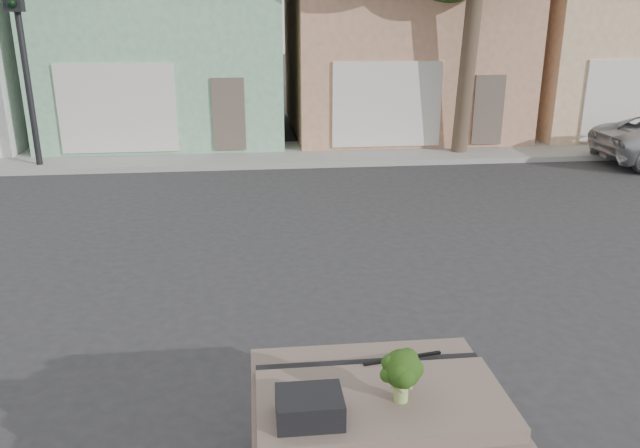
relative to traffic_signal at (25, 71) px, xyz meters
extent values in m
plane|color=#303033|center=(6.50, -9.50, -2.55)|extent=(120.00, 120.00, 0.00)
cube|color=gray|center=(6.50, 1.00, -2.47)|extent=(40.00, 3.00, 0.15)
cube|color=#83B890|center=(3.00, 5.00, 1.23)|extent=(7.20, 8.20, 7.55)
cube|color=tan|center=(10.50, 5.00, 1.23)|extent=(7.20, 8.20, 7.55)
cube|color=#D8B187|center=(18.00, 5.00, 1.23)|extent=(7.20, 8.20, 7.55)
cube|color=black|center=(0.00, 0.00, 0.00)|extent=(0.40, 0.40, 5.10)
cube|color=#244117|center=(11.50, 0.30, 1.70)|extent=(4.40, 4.00, 8.50)
cube|color=#6C5A50|center=(6.50, -12.50, -1.99)|extent=(2.00, 1.80, 1.12)
cube|color=black|center=(5.92, -12.85, -1.33)|extent=(0.48, 0.38, 0.20)
cube|color=black|center=(6.78, -12.12, -1.42)|extent=(0.69, 0.15, 0.02)
cube|color=#1D370E|center=(6.63, -12.70, -1.22)|extent=(0.49, 0.49, 0.43)
camera|label=1|loc=(5.58, -16.65, 1.34)|focal=35.00mm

